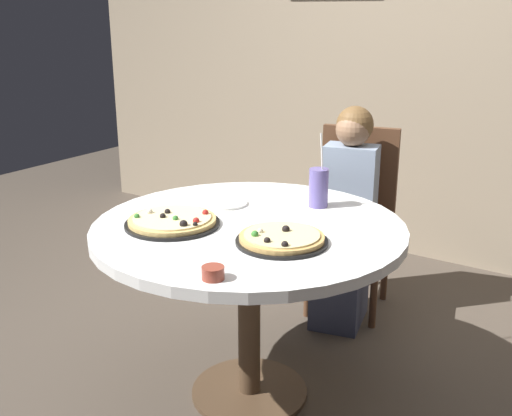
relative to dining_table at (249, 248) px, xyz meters
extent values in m
plane|color=#4C4238|center=(0.00, 0.00, -0.65)|extent=(8.00, 8.00, 0.00)
cube|color=gray|center=(0.00, 1.91, 0.80)|extent=(5.20, 0.12, 2.90)
cylinder|color=white|center=(0.00, 0.00, 0.08)|extent=(1.19, 1.19, 0.04)
cylinder|color=#4C3826|center=(0.00, 0.00, -0.29)|extent=(0.09, 0.09, 0.69)
cylinder|color=#4C3826|center=(0.00, 0.00, -0.64)|extent=(0.48, 0.48, 0.02)
cube|color=brown|center=(0.00, 0.93, -0.22)|extent=(0.48, 0.48, 0.04)
cube|color=brown|center=(-0.04, 1.11, 0.04)|extent=(0.40, 0.13, 0.52)
cylinder|color=brown|center=(-0.13, 0.73, -0.45)|extent=(0.04, 0.04, 0.41)
cylinder|color=brown|center=(0.20, 0.81, -0.45)|extent=(0.04, 0.04, 0.41)
cylinder|color=brown|center=(-0.20, 1.06, -0.45)|extent=(0.04, 0.04, 0.41)
cylinder|color=brown|center=(0.13, 1.14, -0.45)|extent=(0.04, 0.04, 0.41)
cube|color=#3F4766|center=(0.03, 0.78, -0.43)|extent=(0.30, 0.36, 0.45)
cube|color=#8C9EB7|center=(0.00, 0.91, 0.02)|extent=(0.29, 0.21, 0.44)
sphere|color=#997051|center=(0.00, 0.91, 0.32)|extent=(0.17, 0.17, 0.17)
sphere|color=brown|center=(0.00, 0.93, 0.34)|extent=(0.18, 0.18, 0.18)
cylinder|color=black|center=(-0.23, -0.17, 0.11)|extent=(0.36, 0.36, 0.01)
cylinder|color=#D8B266|center=(-0.23, -0.17, 0.12)|extent=(0.33, 0.33, 0.02)
cylinder|color=beige|center=(-0.23, -0.17, 0.13)|extent=(0.29, 0.29, 0.01)
sphere|color=black|center=(-0.26, -0.20, 0.14)|extent=(0.02, 0.02, 0.02)
sphere|color=#387F33|center=(-0.20, -0.19, 0.14)|extent=(0.02, 0.02, 0.02)
sphere|color=black|center=(-0.10, -0.20, 0.14)|extent=(0.02, 0.02, 0.02)
sphere|color=black|center=(-0.28, -0.15, 0.14)|extent=(0.02, 0.02, 0.02)
sphere|color=#387F33|center=(-0.34, -0.25, 0.14)|extent=(0.02, 0.02, 0.02)
sphere|color=#B2231E|center=(-0.15, -0.07, 0.14)|extent=(0.02, 0.02, 0.02)
sphere|color=beige|center=(-0.33, -0.18, 0.14)|extent=(0.02, 0.02, 0.02)
sphere|color=black|center=(-0.13, -0.22, 0.14)|extent=(0.03, 0.03, 0.03)
sphere|color=#B2231E|center=(-0.12, -0.17, 0.14)|extent=(0.02, 0.02, 0.02)
cylinder|color=black|center=(0.21, -0.10, 0.11)|extent=(0.32, 0.32, 0.01)
cylinder|color=tan|center=(0.21, -0.10, 0.12)|extent=(0.30, 0.30, 0.02)
cylinder|color=beige|center=(0.21, -0.10, 0.13)|extent=(0.27, 0.27, 0.01)
sphere|color=beige|center=(0.14, -0.13, 0.14)|extent=(0.02, 0.02, 0.02)
sphere|color=black|center=(0.21, -0.20, 0.14)|extent=(0.02, 0.02, 0.02)
sphere|color=#387F33|center=(0.14, -0.17, 0.14)|extent=(0.03, 0.03, 0.03)
sphere|color=black|center=(0.20, -0.07, 0.14)|extent=(0.03, 0.03, 0.03)
sphere|color=black|center=(0.27, -0.19, 0.14)|extent=(0.02, 0.02, 0.02)
cylinder|color=#6659A5|center=(0.12, 0.34, 0.18)|extent=(0.08, 0.08, 0.16)
cylinder|color=white|center=(0.13, 0.34, 0.30)|extent=(0.03, 0.01, 0.22)
cylinder|color=brown|center=(0.19, -0.47, 0.12)|extent=(0.07, 0.07, 0.04)
cylinder|color=white|center=(-0.22, 0.15, 0.10)|extent=(0.18, 0.18, 0.01)
camera|label=1|loc=(1.23, -1.82, 0.87)|focal=42.97mm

